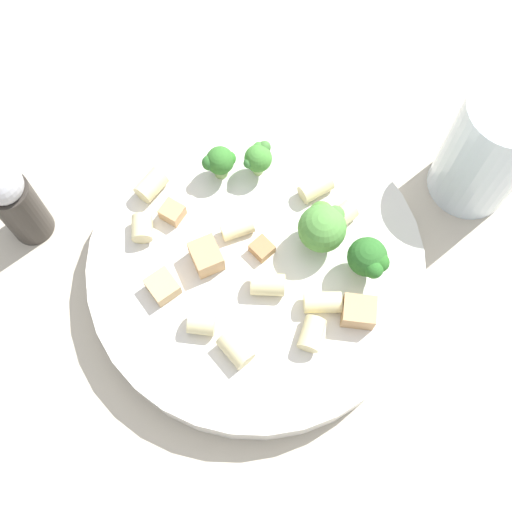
{
  "coord_description": "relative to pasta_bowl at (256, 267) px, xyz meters",
  "views": [
    {
      "loc": [
        0.1,
        -0.17,
        0.52
      ],
      "look_at": [
        0.0,
        0.0,
        0.04
      ],
      "focal_mm": 45.0,
      "sensor_mm": 36.0,
      "label": 1
    }
  ],
  "objects": [
    {
      "name": "ground_plane",
      "position": [
        0.0,
        0.0,
        -0.02
      ],
      "size": [
        2.0,
        2.0,
        0.0
      ],
      "primitive_type": "plane",
      "color": "#BCB29E"
    },
    {
      "name": "rigatoni_3",
      "position": [
        -0.01,
        -0.07,
        0.02
      ],
      "size": [
        0.03,
        0.02,
        0.02
      ],
      "primitive_type": "cylinder",
      "rotation": [
        1.57,
        0.0,
        1.98
      ],
      "color": "beige",
      "rests_on": "pasta_bowl"
    },
    {
      "name": "chicken_chunk_2",
      "position": [
        0.0,
        0.01,
        0.02
      ],
      "size": [
        0.02,
        0.02,
        0.01
      ],
      "primitive_type": "cube",
      "rotation": [
        0.0,
        0.0,
        2.85
      ],
      "color": "#A87A4C",
      "rests_on": "pasta_bowl"
    },
    {
      "name": "chicken_chunk_3",
      "position": [
        -0.05,
        -0.06,
        0.02
      ],
      "size": [
        0.03,
        0.03,
        0.01
      ],
      "primitive_type": "cube",
      "rotation": [
        0.0,
        0.0,
        2.74
      ],
      "color": "tan",
      "rests_on": "pasta_bowl"
    },
    {
      "name": "rigatoni_6",
      "position": [
        -0.03,
        0.01,
        0.02
      ],
      "size": [
        0.03,
        0.03,
        0.01
      ],
      "primitive_type": "cylinder",
      "rotation": [
        1.57,
        0.0,
        2.45
      ],
      "color": "beige",
      "rests_on": "pasta_bowl"
    },
    {
      "name": "broccoli_floret_3",
      "position": [
        -0.07,
        0.05,
        0.03
      ],
      "size": [
        0.02,
        0.03,
        0.03
      ],
      "color": "#84AD60",
      "rests_on": "pasta_bowl"
    },
    {
      "name": "rigatoni_1",
      "position": [
        0.07,
        -0.03,
        0.02
      ],
      "size": [
        0.02,
        0.03,
        0.02
      ],
      "primitive_type": "cylinder",
      "rotation": [
        1.57,
        0.0,
        0.21
      ],
      "color": "beige",
      "rests_on": "pasta_bowl"
    },
    {
      "name": "drinking_glass",
      "position": [
        0.12,
        0.17,
        0.03
      ],
      "size": [
        0.07,
        0.07,
        0.12
      ],
      "color": "silver",
      "rests_on": "ground_plane"
    },
    {
      "name": "chicken_chunk_4",
      "position": [
        0.09,
        0.0,
        0.02
      ],
      "size": [
        0.03,
        0.03,
        0.02
      ],
      "primitive_type": "cube",
      "rotation": [
        0.0,
        0.0,
        0.41
      ],
      "color": "tan",
      "rests_on": "pasta_bowl"
    },
    {
      "name": "chicken_chunk_0",
      "position": [
        -0.03,
        -0.02,
        0.02
      ],
      "size": [
        0.03,
        0.03,
        0.02
      ],
      "primitive_type": "cube",
      "rotation": [
        0.0,
        0.0,
        2.52
      ],
      "color": "tan",
      "rests_on": "pasta_bowl"
    },
    {
      "name": "rigatoni_5",
      "position": [
        -0.09,
        -0.03,
        0.02
      ],
      "size": [
        0.03,
        0.03,
        0.02
      ],
      "primitive_type": "cylinder",
      "rotation": [
        1.57,
        0.0,
        0.6
      ],
      "color": "beige",
      "rests_on": "pasta_bowl"
    },
    {
      "name": "broccoli_floret_1",
      "position": [
        -0.04,
        0.07,
        0.04
      ],
      "size": [
        0.02,
        0.03,
        0.03
      ],
      "color": "#9EC175",
      "rests_on": "pasta_bowl"
    },
    {
      "name": "rigatoni_7",
      "position": [
        0.06,
        -0.01,
        0.02
      ],
      "size": [
        0.03,
        0.03,
        0.02
      ],
      "primitive_type": "cylinder",
      "rotation": [
        1.57,
        0.0,
        2.11
      ],
      "color": "beige",
      "rests_on": "pasta_bowl"
    },
    {
      "name": "rigatoni_0",
      "position": [
        0.02,
        -0.02,
        0.02
      ],
      "size": [
        0.03,
        0.03,
        0.02
      ],
      "primitive_type": "cylinder",
      "rotation": [
        1.57,
        0.0,
        2.05
      ],
      "color": "beige",
      "rests_on": "pasta_bowl"
    },
    {
      "name": "broccoli_floret_0",
      "position": [
        0.08,
        0.04,
        0.04
      ],
      "size": [
        0.03,
        0.03,
        0.04
      ],
      "color": "#84AD60",
      "rests_on": "pasta_bowl"
    },
    {
      "name": "rigatoni_9",
      "position": [
        -0.11,
        0.01,
        0.02
      ],
      "size": [
        0.02,
        0.03,
        0.02
      ],
      "primitive_type": "cylinder",
      "rotation": [
        1.57,
        0.0,
        3.03
      ],
      "color": "beige",
      "rests_on": "pasta_bowl"
    },
    {
      "name": "rigatoni_4",
      "position": [
        0.01,
        0.08,
        0.02
      ],
      "size": [
        0.03,
        0.03,
        0.02
      ],
      "primitive_type": "cylinder",
      "rotation": [
        1.57,
        0.0,
        2.64
      ],
      "color": "beige",
      "rests_on": "pasta_bowl"
    },
    {
      "name": "pepper_shaker",
      "position": [
        -0.19,
        -0.06,
        0.03
      ],
      "size": [
        0.04,
        0.04,
        0.1
      ],
      "color": "#332D28",
      "rests_on": "ground_plane"
    },
    {
      "name": "rigatoni_2",
      "position": [
        0.02,
        -0.07,
        0.02
      ],
      "size": [
        0.03,
        0.03,
        0.02
      ],
      "primitive_type": "cylinder",
      "rotation": [
        1.57,
        0.0,
        1.23
      ],
      "color": "beige",
      "rests_on": "pasta_bowl"
    },
    {
      "name": "pasta_bowl",
      "position": [
        0.0,
        0.0,
        0.0
      ],
      "size": [
        0.28,
        0.28,
        0.03
      ],
      "color": "silver",
      "rests_on": "ground_plane"
    },
    {
      "name": "broccoli_floret_2",
      "position": [
        0.04,
        0.04,
        0.04
      ],
      "size": [
        0.04,
        0.04,
        0.05
      ],
      "color": "#84AD60",
      "rests_on": "pasta_bowl"
    },
    {
      "name": "rigatoni_8",
      "position": [
        0.04,
        0.07,
        0.02
      ],
      "size": [
        0.02,
        0.03,
        0.02
      ],
      "primitive_type": "cylinder",
      "rotation": [
        1.57,
        0.0,
        2.82
      ],
      "color": "beige",
      "rests_on": "pasta_bowl"
    },
    {
      "name": "chicken_chunk_1",
      "position": [
        -0.08,
        -0.0,
        0.02
      ],
      "size": [
        0.02,
        0.02,
        0.01
      ],
      "primitive_type": "cube",
      "rotation": [
        0.0,
        0.0,
        3.12
      ],
      "color": "tan",
      "rests_on": "pasta_bowl"
    }
  ]
}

